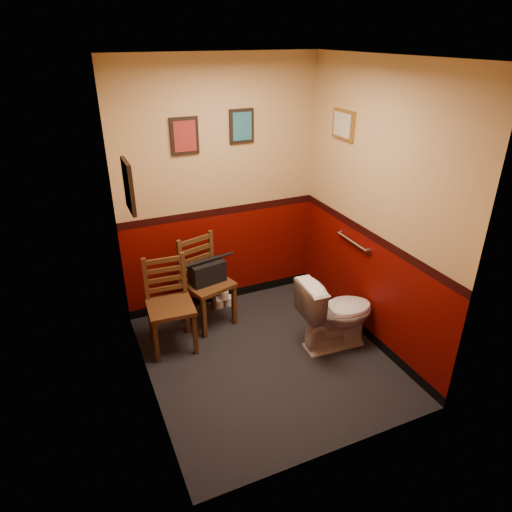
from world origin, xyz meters
The scene contains 17 objects.
floor centered at (0.00, 0.00, 0.00)m, with size 2.20×2.40×0.00m, color black.
ceiling centered at (0.00, 0.00, 2.70)m, with size 2.20×2.40×0.00m, color silver.
wall_back centered at (0.00, 1.20, 1.35)m, with size 2.20×2.70×0.00m, color #540603.
wall_front centered at (0.00, -1.20, 1.35)m, with size 2.20×2.70×0.00m, color #540603.
wall_left centered at (-1.10, 0.00, 1.35)m, with size 2.40×2.70×0.00m, color #540603.
wall_right centered at (1.10, 0.00, 1.35)m, with size 2.40×2.70×0.00m, color #540603.
grab_bar centered at (1.07, 0.25, 0.95)m, with size 0.05×0.56×0.06m.
framed_print_back_a centered at (-0.35, 1.18, 1.95)m, with size 0.28×0.04×0.36m.
framed_print_back_b centered at (0.25, 1.18, 2.00)m, with size 0.26×0.04×0.34m.
framed_print_left centered at (-1.08, 0.10, 1.85)m, with size 0.04×0.30×0.38m.
framed_print_right centered at (1.08, 0.60, 2.05)m, with size 0.04×0.34×0.28m.
toilet centered at (0.72, -0.07, 0.38)m, with size 0.43×0.77×0.75m, color white.
toilet_brush centered at (0.92, -0.10, 0.07)m, with size 0.13×0.13×0.46m.
chair_left centered at (-0.77, 0.59, 0.47)m, with size 0.47×0.47×0.93m.
chair_right centered at (-0.32, 0.85, 0.49)m, with size 0.56×0.56×0.97m.
handbag centered at (-0.31, 0.81, 0.62)m, with size 0.39×0.25×0.27m.
tp_stack centered at (-0.05, 1.06, 0.09)m, with size 0.24×0.12×0.21m.
Camera 1 is at (-1.52, -3.20, 2.86)m, focal length 32.00 mm.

